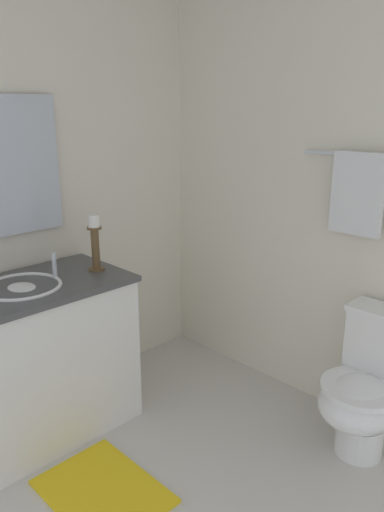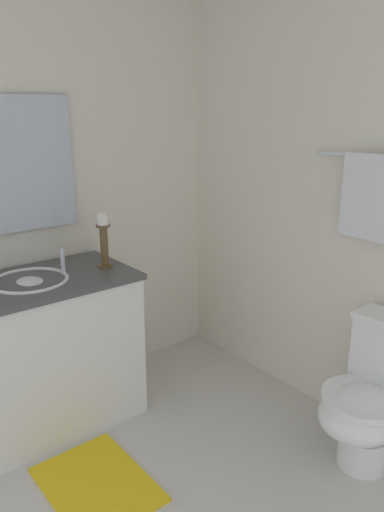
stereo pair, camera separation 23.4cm
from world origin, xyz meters
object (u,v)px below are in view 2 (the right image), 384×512
object	(u,v)px
vanity_cabinet	(37,355)
towel_near_vanity	(367,197)
sink_basin	(31,288)
toilet	(370,399)
candle_holder_tall	(104,239)
towel_bar	(374,158)
bath_mat	(97,484)

from	to	relation	value
vanity_cabinet	towel_near_vanity	world-z (taller)	towel_near_vanity
sink_basin	toilet	xyz separation A→B (m)	(1.33, 1.13, -0.46)
candle_holder_tall	toilet	xyz separation A→B (m)	(1.29, 0.71, -0.66)
candle_holder_tall	towel_near_vanity	xyz separation A→B (m)	(1.03, 0.91, 0.27)
towel_bar	bath_mat	distance (m)	2.06
towel_near_vanity	bath_mat	world-z (taller)	towel_near_vanity
bath_mat	vanity_cabinet	bearing A→B (deg)	-180.00
candle_holder_tall	sink_basin	bearing A→B (deg)	-95.50
candle_holder_tall	toilet	distance (m)	1.61
candle_holder_tall	bath_mat	xyz separation A→B (m)	(0.58, -0.42, -1.02)
toilet	towel_near_vanity	distance (m)	0.99
candle_holder_tall	vanity_cabinet	bearing A→B (deg)	-95.49
sink_basin	candle_holder_tall	world-z (taller)	candle_holder_tall
toilet	towel_near_vanity	world-z (taller)	towel_near_vanity
towel_near_vanity	bath_mat	bearing A→B (deg)	-108.56
vanity_cabinet	towel_bar	world-z (taller)	towel_bar
vanity_cabinet	toilet	distance (m)	1.74
bath_mat	toilet	bearing A→B (deg)	58.15
towel_bar	sink_basin	bearing A→B (deg)	-128.47
towel_bar	towel_near_vanity	distance (m)	0.19
toilet	towel_near_vanity	size ratio (longest dim) A/B	1.77
towel_bar	toilet	bearing A→B (deg)	-41.23
towel_bar	towel_near_vanity	xyz separation A→B (m)	(0.00, -0.02, -0.19)
towel_near_vanity	vanity_cabinet	bearing A→B (deg)	-128.83
vanity_cabinet	sink_basin	size ratio (longest dim) A/B	2.70
candle_holder_tall	bath_mat	distance (m)	1.25
sink_basin	vanity_cabinet	bearing A→B (deg)	-90.00
sink_basin	towel_bar	xyz separation A→B (m)	(1.07, 1.35, 0.67)
towel_bar	bath_mat	size ratio (longest dim) A/B	1.12
toilet	towel_bar	bearing A→B (deg)	138.77
vanity_cabinet	toilet	bearing A→B (deg)	40.40
vanity_cabinet	sink_basin	world-z (taller)	sink_basin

